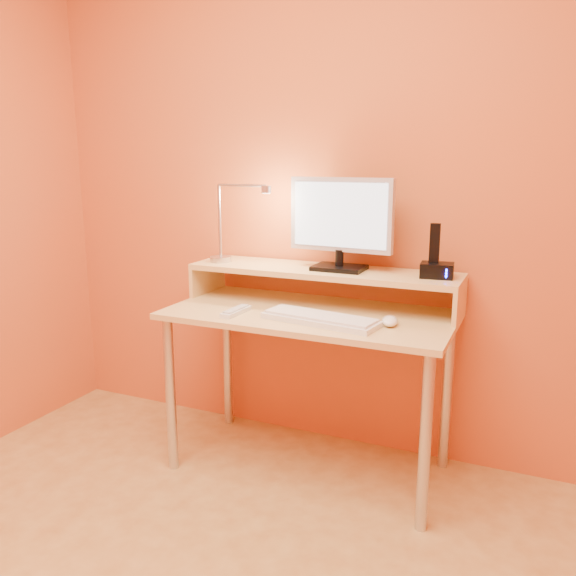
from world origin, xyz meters
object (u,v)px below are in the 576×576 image
at_px(keyboard, 320,320).
at_px(monitor_panel, 341,215).
at_px(remote_control, 236,312).
at_px(lamp_base, 221,259).
at_px(mouse, 390,321).
at_px(phone_dock, 437,270).

bearing_deg(keyboard, monitor_panel, 103.05).
height_order(monitor_panel, remote_control, monitor_panel).
relative_size(monitor_panel, remote_control, 2.60).
height_order(lamp_base, mouse, lamp_base).
relative_size(phone_dock, remote_control, 0.73).
relative_size(monitor_panel, mouse, 4.32).
bearing_deg(keyboard, phone_dock, 44.65).
distance_m(lamp_base, mouse, 0.89).
bearing_deg(remote_control, phone_dock, 24.71).
bearing_deg(remote_control, keyboard, 5.88).
relative_size(keyboard, remote_control, 2.65).
height_order(monitor_panel, phone_dock, monitor_panel).
bearing_deg(phone_dock, keyboard, -149.89).
height_order(monitor_panel, mouse, monitor_panel).
height_order(lamp_base, phone_dock, phone_dock).
relative_size(keyboard, mouse, 4.40).
bearing_deg(mouse, remote_control, 176.57).
xyz_separation_m(phone_dock, keyboard, (-0.39, -0.29, -0.18)).
relative_size(lamp_base, phone_dock, 0.77).
height_order(monitor_panel, keyboard, monitor_panel).
relative_size(lamp_base, keyboard, 0.21).
xyz_separation_m(monitor_panel, mouse, (0.28, -0.23, -0.38)).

